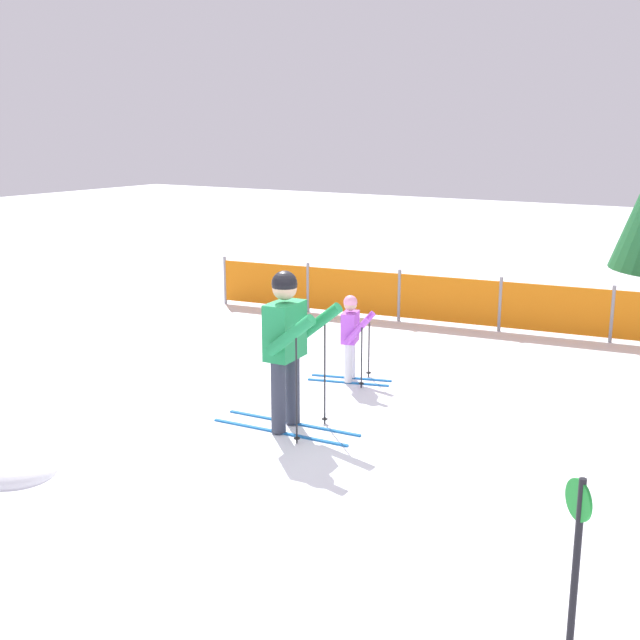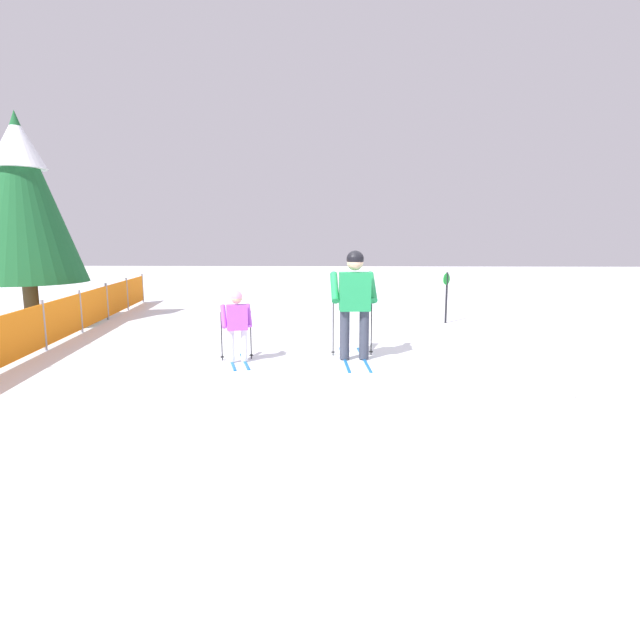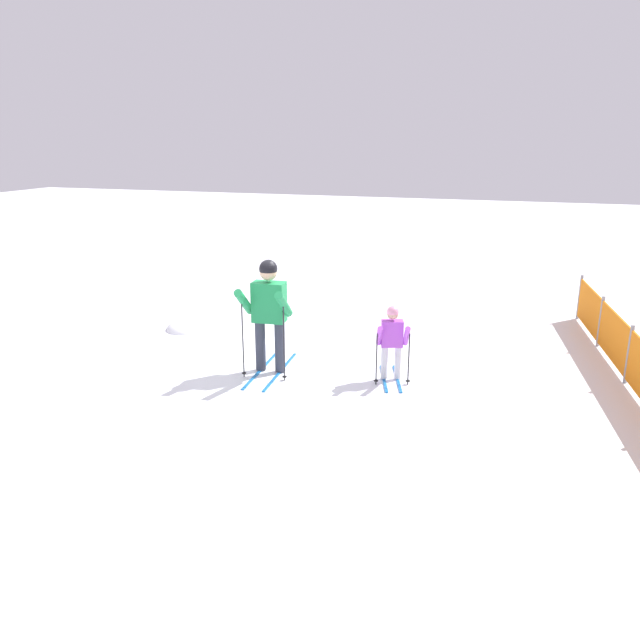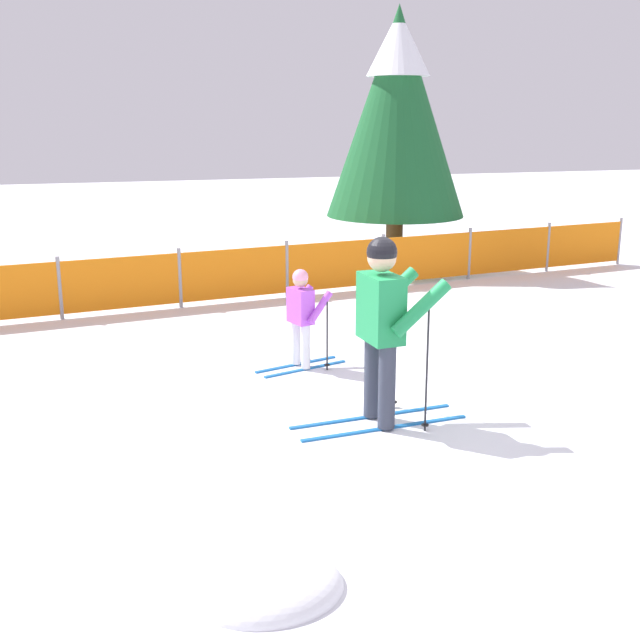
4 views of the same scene
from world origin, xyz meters
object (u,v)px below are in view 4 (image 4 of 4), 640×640
Objects in this scene: conifer_far at (397,109)px; skier_child at (302,311)px; skier_adult at (383,314)px; safety_fence at (336,265)px.

skier_child is at bearing -121.55° from conifer_far.
conifer_far is at bearing 62.93° from skier_adult.
skier_adult is at bearing -103.66° from safety_fence.
conifer_far reaches higher than safety_fence.
safety_fence is at bearing 49.58° from skier_child.
skier_adult reaches higher than skier_child.
skier_adult is 0.38× the size of conifer_far.
safety_fence is 3.55m from conifer_far.
conifer_far is (3.16, 7.53, 1.92)m from skier_adult.
skier_adult is 8.39m from conifer_far.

